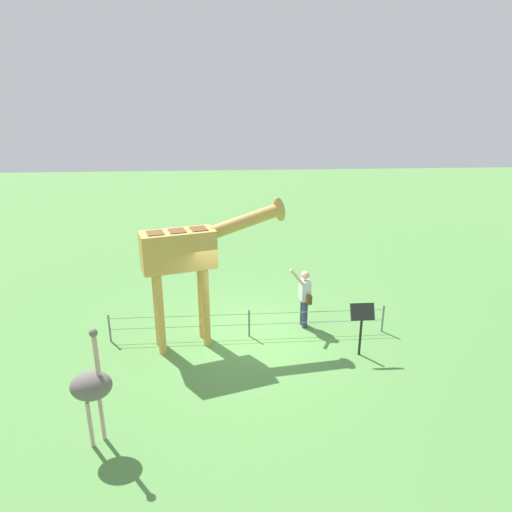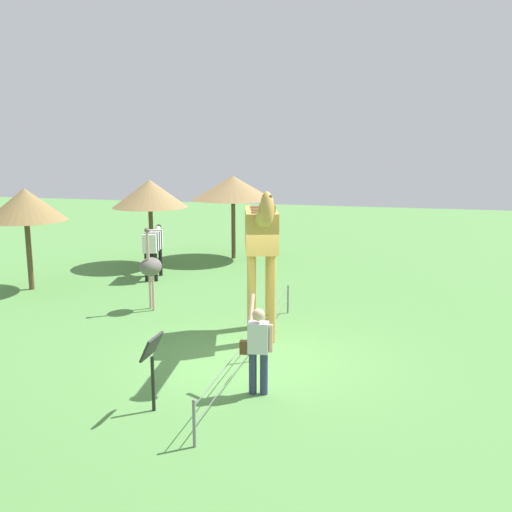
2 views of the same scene
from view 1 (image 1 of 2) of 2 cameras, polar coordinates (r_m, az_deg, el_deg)
ground_plane at (r=11.67m, az=-0.84°, el=-10.39°), size 60.00×60.00×0.00m
giraffe at (r=10.63m, az=-8.35°, el=0.18°), size 3.59×1.48×3.58m
visitor at (r=11.91m, az=6.18°, el=-5.00°), size 0.60×0.58×1.74m
ostrich at (r=8.37m, az=-20.19°, el=-15.25°), size 0.70×0.56×2.25m
info_sign at (r=10.81m, az=13.31°, el=-7.77°), size 0.56×0.21×1.32m
wire_fence at (r=11.56m, az=-0.88°, el=-8.42°), size 7.05×0.05×0.75m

